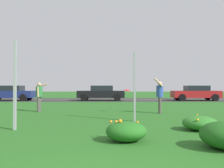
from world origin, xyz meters
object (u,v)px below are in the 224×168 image
(car_red_center_left, at_px, (196,93))
(car_black_center_right, at_px, (101,93))
(sign_post_by_roadside, at_px, (135,87))
(person_thrower_green_shirt, at_px, (39,94))
(car_navy_rightmost, at_px, (10,93))
(frisbee_red, at_px, (127,90))
(person_catcher_blue_shirt, at_px, (160,94))
(sign_post_near_path, at_px, (15,85))

(car_red_center_left, relative_size, car_black_center_right, 1.00)
(car_red_center_left, bearing_deg, sign_post_by_roadside, -116.87)
(person_thrower_green_shirt, height_order, car_navy_rightmost, person_thrower_green_shirt)
(frisbee_red, bearing_deg, person_catcher_blue_shirt, -14.68)
(car_red_center_left, relative_size, car_navy_rightmost, 1.00)
(person_catcher_blue_shirt, height_order, car_black_center_right, person_catcher_blue_shirt)
(car_red_center_left, height_order, car_black_center_right, same)
(person_thrower_green_shirt, relative_size, person_catcher_blue_shirt, 0.88)
(person_thrower_green_shirt, distance_m, car_red_center_left, 16.28)
(person_thrower_green_shirt, distance_m, frisbee_red, 4.65)
(frisbee_red, relative_size, car_red_center_left, 0.06)
(person_catcher_blue_shirt, relative_size, car_navy_rightmost, 0.39)
(sign_post_near_path, distance_m, frisbee_red, 6.38)
(car_black_center_right, height_order, car_navy_rightmost, same)
(sign_post_near_path, distance_m, person_catcher_blue_shirt, 7.16)
(sign_post_near_path, distance_m, car_navy_rightmost, 17.82)
(frisbee_red, bearing_deg, car_black_center_right, 98.66)
(car_red_center_left, xyz_separation_m, car_black_center_right, (-9.21, 0.00, 0.00))
(person_thrower_green_shirt, height_order, frisbee_red, person_thrower_green_shirt)
(car_navy_rightmost, bearing_deg, frisbee_red, -47.18)
(car_black_center_right, distance_m, car_navy_rightmost, 8.78)
(car_red_center_left, bearing_deg, person_thrower_green_shirt, -138.02)
(sign_post_near_path, bearing_deg, person_thrower_green_shirt, 98.76)
(person_thrower_green_shirt, xyz_separation_m, frisbee_red, (4.62, -0.45, 0.21))
(sign_post_by_roadside, relative_size, person_thrower_green_shirt, 1.70)
(sign_post_near_path, relative_size, car_navy_rightmost, 0.60)
(frisbee_red, bearing_deg, car_red_center_left, 56.59)
(sign_post_near_path, height_order, person_thrower_green_shirt, sign_post_near_path)
(car_red_center_left, distance_m, car_navy_rightmost, 17.98)
(car_red_center_left, bearing_deg, car_black_center_right, 180.00)
(sign_post_near_path, distance_m, car_red_center_left, 19.96)
(sign_post_by_roadside, bearing_deg, car_black_center_right, 96.97)
(car_black_center_right, bearing_deg, sign_post_near_path, -97.03)
(person_thrower_green_shirt, height_order, person_catcher_blue_shirt, person_catcher_blue_shirt)
(sign_post_near_path, bearing_deg, sign_post_by_roadside, 25.82)
(car_black_center_right, relative_size, car_navy_rightmost, 1.00)
(sign_post_by_roadside, distance_m, car_black_center_right, 14.76)
(person_thrower_green_shirt, xyz_separation_m, person_catcher_blue_shirt, (6.22, -0.87, 0.03))
(person_catcher_blue_shirt, relative_size, frisbee_red, 6.10)
(sign_post_near_path, xyz_separation_m, car_black_center_right, (2.03, 16.49, -0.62))
(sign_post_near_path, xyz_separation_m, person_thrower_green_shirt, (-0.86, 5.60, -0.44))
(sign_post_by_roadside, height_order, person_catcher_blue_shirt, sign_post_by_roadside)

